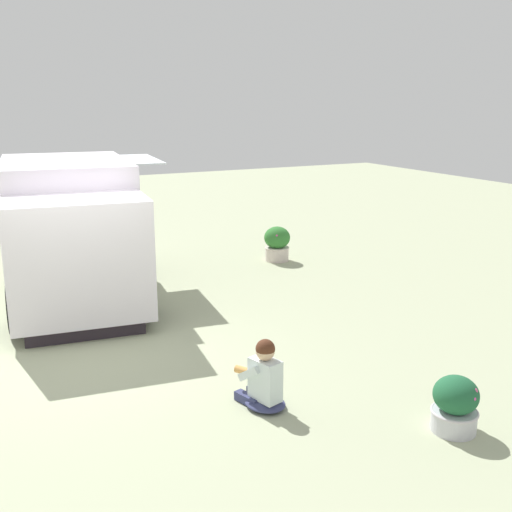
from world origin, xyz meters
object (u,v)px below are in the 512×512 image
at_px(planter_flowering_near, 277,243).
at_px(person_customer, 263,379).
at_px(food_truck, 71,233).
at_px(planter_flowering_far, 455,404).

bearing_deg(planter_flowering_near, person_customer, -30.19).
relative_size(food_truck, planter_flowering_far, 7.72).
relative_size(food_truck, planter_flowering_near, 6.34).
bearing_deg(planter_flowering_far, planter_flowering_near, 166.06).
height_order(person_customer, planter_flowering_far, person_customer).
xyz_separation_m(planter_flowering_near, planter_flowering_far, (7.29, -1.81, -0.09)).
relative_size(planter_flowering_near, planter_flowering_far, 1.22).
xyz_separation_m(person_customer, planter_flowering_far, (1.43, 1.60, -0.03)).
bearing_deg(person_customer, food_truck, -167.85).
relative_size(person_customer, planter_flowering_far, 1.34).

